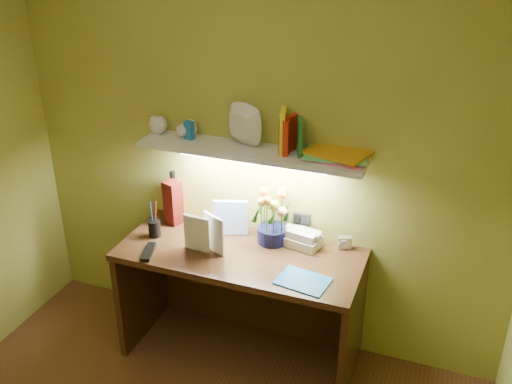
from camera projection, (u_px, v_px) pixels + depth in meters
desk at (241, 305)px, 3.42m from camera, size 1.40×0.60×0.75m
flower_bouquet at (273, 217)px, 3.30m from camera, size 0.22×0.22×0.32m
telephone at (303, 237)px, 3.30m from camera, size 0.22×0.18×0.12m
desk_clock at (345, 243)px, 3.28m from camera, size 0.08×0.06×0.07m
whisky_bottle at (174, 195)px, 3.56m from camera, size 0.11×0.11×0.32m
whisky_box at (173, 202)px, 3.51m from camera, size 0.11×0.11×0.28m
pen_cup at (154, 223)px, 3.38m from camera, size 0.07×0.07×0.18m
art_card at (231, 217)px, 3.41m from camera, size 0.21×0.11×0.21m
tv_remote at (148, 252)px, 3.24m from camera, size 0.10×0.19×0.02m
blue_folder at (303, 281)px, 2.99m from camera, size 0.29×0.23×0.01m
desk_book_a at (184, 230)px, 3.26m from camera, size 0.16×0.04×0.22m
desk_book_b at (204, 228)px, 3.27m from camera, size 0.16×0.09×0.23m
wall_shelf at (257, 145)px, 3.15m from camera, size 1.32×0.35×0.27m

